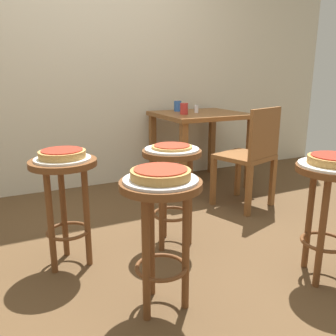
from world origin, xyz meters
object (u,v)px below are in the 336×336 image
(serving_plate_middle, at_px, (161,180))
(pizza_rear, at_px, (62,154))
(cup_far_edge, at_px, (178,106))
(serving_plate_foreground, at_px, (334,165))
(wooden_chair, at_px, (251,154))
(pizza_foreground, at_px, (334,160))
(stool_foreground, at_px, (330,197))
(serving_plate_rear, at_px, (63,159))
(stool_middle, at_px, (161,216))
(pizza_middle, at_px, (161,174))
(serving_plate_leftside, at_px, (172,149))
(stool_leftside, at_px, (172,176))
(cup_near_edge, at_px, (184,109))
(stool_rear, at_px, (65,188))
(condiment_shaker, at_px, (196,109))
(pizza_leftside, at_px, (172,147))
(dining_table, at_px, (200,125))

(serving_plate_middle, xyz_separation_m, pizza_rear, (-0.32, 0.61, 0.03))
(pizza_rear, relative_size, cup_far_edge, 2.43)
(serving_plate_foreground, height_order, wooden_chair, wooden_chair)
(pizza_foreground, bearing_deg, serving_plate_foreground, 0.00)
(stool_foreground, distance_m, serving_plate_rear, 1.46)
(stool_middle, xyz_separation_m, pizza_rear, (-0.32, 0.61, 0.20))
(pizza_middle, relative_size, serving_plate_leftside, 0.79)
(stool_middle, bearing_deg, wooden_chair, 35.68)
(serving_plate_middle, bearing_deg, stool_middle, -97.13)
(stool_middle, bearing_deg, serving_plate_rear, 117.79)
(serving_plate_leftside, bearing_deg, pizza_middle, -121.03)
(stool_foreground, relative_size, stool_leftside, 1.00)
(serving_plate_middle, distance_m, cup_near_edge, 1.87)
(cup_near_edge, bearing_deg, stool_rear, -143.06)
(condiment_shaker, bearing_deg, stool_leftside, -127.02)
(stool_rear, relative_size, serving_plate_rear, 2.06)
(cup_near_edge, xyz_separation_m, wooden_chair, (0.26, -0.70, -0.32))
(cup_far_edge, bearing_deg, wooden_chair, -79.67)
(pizza_leftside, bearing_deg, serving_plate_rear, 177.13)
(serving_plate_leftside, bearing_deg, pizza_foreground, -51.89)
(serving_plate_middle, bearing_deg, stool_leftside, 58.97)
(pizza_middle, distance_m, condiment_shaker, 2.03)
(serving_plate_middle, height_order, wooden_chair, wooden_chair)
(stool_foreground, xyz_separation_m, pizza_foreground, (-0.00, 0.00, 0.20))
(stool_rear, relative_size, condiment_shaker, 8.52)
(stool_leftside, relative_size, cup_near_edge, 6.06)
(stool_middle, relative_size, stool_rear, 1.00)
(stool_rear, height_order, dining_table, dining_table)
(cup_near_edge, bearing_deg, cup_far_edge, 74.22)
(stool_foreground, distance_m, pizza_foreground, 0.20)
(cup_near_edge, distance_m, cup_far_edge, 0.30)
(serving_plate_foreground, relative_size, dining_table, 0.43)
(stool_foreground, distance_m, stool_middle, 0.93)
(serving_plate_middle, height_order, condiment_shaker, condiment_shaker)
(pizza_foreground, relative_size, cup_near_edge, 2.52)
(pizza_middle, height_order, wooden_chair, wooden_chair)
(stool_middle, bearing_deg, cup_near_edge, 58.19)
(serving_plate_foreground, height_order, condiment_shaker, condiment_shaker)
(stool_foreground, relative_size, pizza_foreground, 2.41)
(stool_leftside, distance_m, serving_plate_rear, 0.69)
(cup_near_edge, height_order, wooden_chair, wooden_chair)
(serving_plate_rear, height_order, cup_far_edge, cup_far_edge)
(stool_leftside, distance_m, wooden_chair, 0.95)
(stool_rear, xyz_separation_m, cup_far_edge, (1.39, 1.27, 0.31))
(dining_table, relative_size, condiment_shaker, 11.13)
(stool_rear, height_order, wooden_chair, wooden_chair)
(serving_plate_leftside, bearing_deg, wooden_chair, 19.58)
(pizza_foreground, distance_m, pizza_leftside, 0.93)
(serving_plate_rear, relative_size, cup_near_edge, 2.95)
(serving_plate_foreground, bearing_deg, stool_middle, 170.33)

